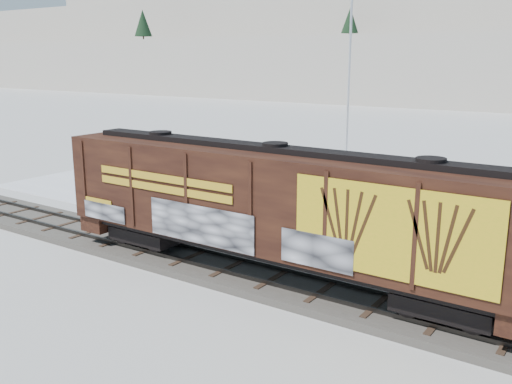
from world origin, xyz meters
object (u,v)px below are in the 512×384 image
Objects in this scene: flagpole at (349,112)px; car_dark at (415,234)px; hopper_railcar at (275,204)px; car_silver at (264,199)px; car_white at (367,223)px.

flagpole is 11.60m from car_dark.
hopper_railcar is 1.38× the size of flagpole.
car_dark is at bearing 65.27° from hopper_railcar.
hopper_railcar is 10.44m from car_silver.
hopper_railcar is at bearing -74.28° from flagpole.
flagpole is at bearing 40.35° from car_dark.
car_white is (4.65, -7.55, -4.26)m from flagpole.
car_white is 2.53m from car_dark.
car_silver is (-5.95, 8.26, -2.32)m from hopper_railcar.
car_dark reaches higher than car_silver.
hopper_railcar is at bearing -149.52° from car_silver.
flagpole is 9.84m from car_white.
flagpole reaches higher than hopper_railcar.
car_dark is (8.94, -1.76, 0.04)m from car_silver.
hopper_railcar is 4.28× the size of car_white.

